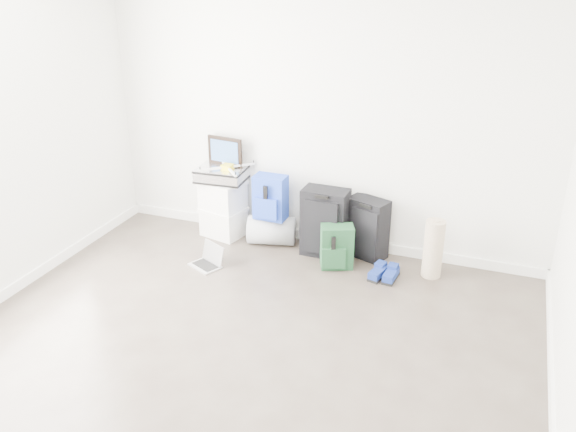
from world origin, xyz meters
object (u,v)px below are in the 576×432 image
at_px(duffel_bag, 272,230).
at_px(laptop, 208,260).
at_px(boxes_stack, 223,208).
at_px(briefcase, 222,174).
at_px(carry_on, 367,228).
at_px(large_suitcase, 325,223).

distance_m(duffel_bag, laptop, 0.78).
distance_m(boxes_stack, briefcase, 0.38).
relative_size(duffel_bag, carry_on, 0.80).
bearing_deg(large_suitcase, duffel_bag, 177.71).
distance_m(duffel_bag, large_suitcase, 0.62).
xyz_separation_m(boxes_stack, briefcase, (0.00, 0.00, 0.38)).
relative_size(carry_on, laptop, 1.70).
relative_size(boxes_stack, laptop, 1.72).
xyz_separation_m(boxes_stack, duffel_bag, (0.56, -0.02, -0.16)).
bearing_deg(boxes_stack, laptop, -63.57).
bearing_deg(laptop, briefcase, 129.60).
bearing_deg(large_suitcase, briefcase, 178.48).
xyz_separation_m(briefcase, laptop, (0.17, -0.68, -0.64)).
distance_m(briefcase, duffel_bag, 0.78).
height_order(large_suitcase, carry_on, large_suitcase).
height_order(briefcase, large_suitcase, briefcase).
relative_size(briefcase, carry_on, 0.80).
relative_size(boxes_stack, carry_on, 1.01).
bearing_deg(boxes_stack, briefcase, 0.00).
distance_m(boxes_stack, carry_on, 1.55).
height_order(boxes_stack, laptop, boxes_stack).
height_order(briefcase, duffel_bag, briefcase).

